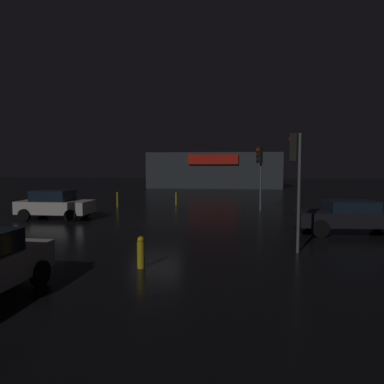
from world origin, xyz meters
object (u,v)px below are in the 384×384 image
(car_near, at_px, (351,216))
(car_crossing, at_px, (55,204))
(fire_hydrant, at_px, (141,252))
(traffic_signal_opposite, at_px, (260,164))
(traffic_signal_main, at_px, (296,160))
(store_building, at_px, (215,170))

(car_near, distance_m, car_crossing, 14.83)
(car_near, height_order, fire_hydrant, car_near)
(traffic_signal_opposite, bearing_deg, car_near, -65.70)
(traffic_signal_opposite, bearing_deg, fire_hydrant, -107.89)
(traffic_signal_main, bearing_deg, car_near, 50.78)
(traffic_signal_main, relative_size, car_near, 0.85)
(car_crossing, bearing_deg, store_building, 76.01)
(car_crossing, bearing_deg, car_near, -10.28)
(car_near, distance_m, fire_hydrant, 9.73)
(store_building, distance_m, traffic_signal_main, 35.89)
(traffic_signal_main, bearing_deg, store_building, 96.93)
(car_near, bearing_deg, store_building, 102.82)
(traffic_signal_opposite, bearing_deg, store_building, 99.15)
(traffic_signal_opposite, relative_size, fire_hydrant, 4.40)
(car_crossing, height_order, fire_hydrant, car_crossing)
(store_building, distance_m, fire_hydrant, 38.08)
(fire_hydrant, bearing_deg, car_near, 38.42)
(car_near, bearing_deg, traffic_signal_main, -129.22)
(traffic_signal_main, xyz_separation_m, traffic_signal_opposite, (-0.35, 10.94, -0.09))
(store_building, xyz_separation_m, car_near, (7.28, -32.00, -1.48))
(store_building, bearing_deg, car_near, -77.18)
(traffic_signal_main, bearing_deg, car_crossing, 151.71)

